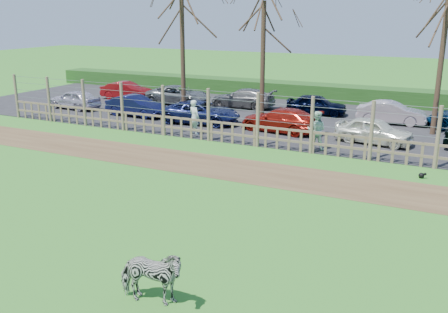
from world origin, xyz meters
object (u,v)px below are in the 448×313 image
at_px(tree_right, 445,27).
at_px(car_9, 243,98).
at_px(crow, 422,175).
at_px(car_11, 391,113).
at_px(car_4, 374,131).
at_px(visitor_b, 316,130).
at_px(car_1, 136,106).
at_px(tree_mid, 263,32).
at_px(tree_left, 182,17).
at_px(car_0, 74,99).
at_px(car_7, 127,91).
at_px(zebra, 151,277).
at_px(visitor_a, 194,117).
at_px(car_3, 280,120).
at_px(car_2, 201,112).
at_px(car_8, 179,95).
at_px(car_10, 316,105).

distance_m(tree_right, car_9, 12.58).
xyz_separation_m(crow, car_11, (-2.44, 9.12, 0.53)).
bearing_deg(car_4, visitor_b, 143.82).
relative_size(car_1, car_4, 1.03).
bearing_deg(tree_right, tree_mid, -176.82).
xyz_separation_m(tree_left, crow, (13.67, -5.98, -5.50)).
bearing_deg(tree_right, car_1, -170.05).
xyz_separation_m(car_0, car_7, (0.75, 4.40, 0.00)).
bearing_deg(car_4, car_11, 6.32).
distance_m(tree_mid, crow, 12.46).
bearing_deg(car_4, car_7, 81.53).
xyz_separation_m(zebra, visitor_b, (-0.30, 13.36, 0.27)).
distance_m(visitor_b, car_7, 17.19).
height_order(visitor_a, car_3, visitor_a).
height_order(visitor_b, car_4, visitor_b).
height_order(car_2, car_7, same).
xyz_separation_m(tree_left, car_11, (11.23, 3.14, -4.98)).
relative_size(tree_left, car_0, 2.24).
relative_size(tree_right, car_2, 1.70).
xyz_separation_m(tree_right, car_1, (-15.98, -2.80, -4.60)).
relative_size(visitor_b, car_3, 0.42).
height_order(car_4, car_8, same).
bearing_deg(tree_mid, tree_left, -167.47).
distance_m(visitor_b, car_2, 7.62).
height_order(tree_mid, car_3, tree_mid).
xyz_separation_m(tree_left, zebra, (9.35, -17.26, -4.99)).
distance_m(car_1, car_4, 13.64).
bearing_deg(car_0, tree_right, 100.97).
relative_size(tree_left, zebra, 5.28).
xyz_separation_m(tree_left, car_9, (2.04, 3.89, -4.98)).
xyz_separation_m(tree_left, car_2, (1.87, -1.37, -4.98)).
bearing_deg(tree_left, car_1, -152.31).
bearing_deg(tree_mid, car_8, 161.68).
relative_size(zebra, car_0, 0.42).
xyz_separation_m(crow, car_1, (-16.15, 4.67, 0.53)).
bearing_deg(crow, tree_mid, 142.73).
bearing_deg(car_0, crow, 80.76).
bearing_deg(car_1, car_11, -69.54).
height_order(zebra, car_10, zebra).
bearing_deg(tree_right, visitor_a, -153.82).
distance_m(car_7, car_8, 4.25).
relative_size(crow, car_7, 0.08).
bearing_deg(car_10, tree_left, 111.25).
bearing_deg(car_11, zebra, 171.18).
bearing_deg(tree_right, crow, -88.71).
distance_m(car_2, car_9, 5.26).
height_order(tree_left, car_3, tree_left).
bearing_deg(tree_mid, car_10, 49.13).
xyz_separation_m(zebra, car_9, (-7.31, 21.15, 0.01)).
xyz_separation_m(visitor_a, visitor_b, (6.24, -0.15, 0.00)).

